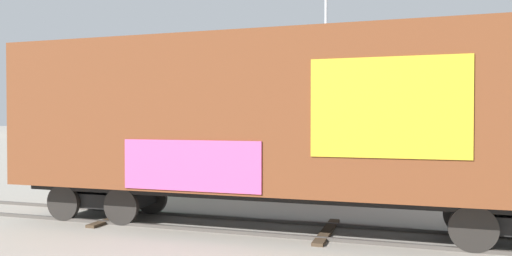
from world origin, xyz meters
name	(u,v)px	position (x,y,z in m)	size (l,w,h in m)	color
ground_plane	(254,228)	(0.00, 0.00, 0.00)	(260.00, 260.00, 0.00)	gray
track	(288,228)	(0.83, 0.00, 0.04)	(59.99, 5.02, 0.08)	#4C4742
freight_car	(285,117)	(0.76, 0.00, 2.64)	(13.62, 3.55, 4.71)	brown
flagpole	(319,32)	(0.32, 10.09, 6.40)	(1.63, 0.53, 10.11)	silver
hillside	(363,99)	(-0.01, 76.80, 6.03)	(112.52, 39.98, 15.94)	gray
parked_car_green	(188,166)	(-4.02, 5.62, 0.84)	(4.92, 2.33, 1.65)	#1E5933
parked_car_red	(338,170)	(1.52, 5.63, 0.85)	(4.87, 2.16, 1.71)	#B21E1E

